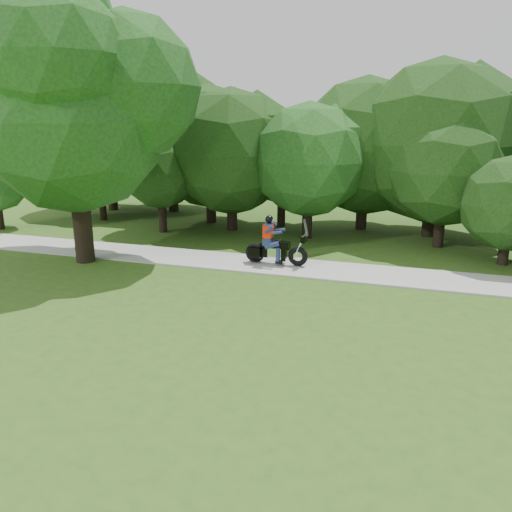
# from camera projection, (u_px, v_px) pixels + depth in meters

# --- Properties ---
(ground) EXTENTS (100.00, 100.00, 0.00)m
(ground) POSITION_uv_depth(u_px,v_px,m) (343.00, 396.00, 9.58)
(ground) COLOR #305418
(ground) RESTS_ON ground
(walkway) EXTENTS (60.00, 2.20, 0.06)m
(walkway) POSITION_uv_depth(u_px,v_px,m) (377.00, 275.00, 16.92)
(walkway) COLOR #A5A5A0
(walkway) RESTS_ON ground
(tree_line) EXTENTS (39.86, 12.17, 7.77)m
(tree_line) POSITION_uv_depth(u_px,v_px,m) (383.00, 152.00, 22.35)
(tree_line) COLOR black
(tree_line) RESTS_ON ground
(big_tree_west) EXTENTS (8.64, 6.56, 9.96)m
(big_tree_west) POSITION_uv_depth(u_px,v_px,m) (76.00, 100.00, 17.42)
(big_tree_west) COLOR black
(big_tree_west) RESTS_ON ground
(touring_motorcycle) EXTENTS (2.32, 0.66, 1.77)m
(touring_motorcycle) POSITION_uv_depth(u_px,v_px,m) (272.00, 247.00, 17.91)
(touring_motorcycle) COLOR black
(touring_motorcycle) RESTS_ON walkway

